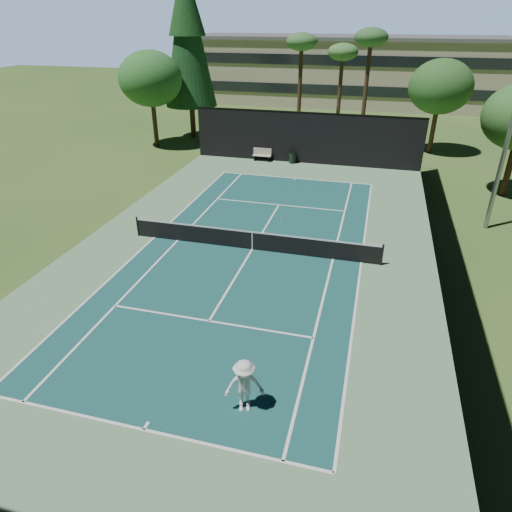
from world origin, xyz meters
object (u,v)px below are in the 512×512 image
(tennis_ball_b, at_px, (187,236))
(park_bench, at_px, (262,154))
(tennis_ball_c, at_px, (281,218))
(player, at_px, (244,386))
(tennis_net, at_px, (252,240))
(trash_bin, at_px, (292,157))
(tennis_ball_d, at_px, (166,214))

(tennis_ball_b, height_order, park_bench, park_bench)
(tennis_ball_c, bearing_deg, tennis_ball_b, -140.84)
(player, bearing_deg, tennis_ball_c, 79.29)
(tennis_net, distance_m, tennis_ball_c, 4.31)
(park_bench, xyz_separation_m, trash_bin, (2.54, -0.06, -0.07))
(tennis_ball_d, height_order, park_bench, park_bench)
(player, bearing_deg, tennis_ball_d, 104.61)
(tennis_ball_b, xyz_separation_m, park_bench, (0.39, 15.14, 0.51))
(tennis_net, relative_size, tennis_ball_d, 169.57)
(tennis_ball_d, distance_m, trash_bin, 13.67)
(player, height_order, tennis_ball_d, player)
(tennis_ball_d, height_order, trash_bin, trash_bin)
(tennis_net, xyz_separation_m, trash_bin, (-0.94, 15.70, -0.08))
(player, xyz_separation_m, tennis_ball_d, (-8.81, 13.45, -0.89))
(tennis_net, relative_size, tennis_ball_c, 170.83)
(player, xyz_separation_m, tennis_ball_c, (-2.03, 14.60, -0.89))
(tennis_ball_b, bearing_deg, tennis_net, -9.14)
(player, height_order, trash_bin, player)
(tennis_ball_b, bearing_deg, trash_bin, 79.00)
(tennis_ball_b, distance_m, trash_bin, 15.37)
(player, distance_m, tennis_ball_d, 16.10)
(player, height_order, tennis_ball_b, player)
(tennis_net, bearing_deg, tennis_ball_b, 170.86)
(player, relative_size, park_bench, 1.23)
(park_bench, bearing_deg, tennis_ball_b, -91.46)
(tennis_ball_d, bearing_deg, tennis_net, -26.51)
(tennis_ball_c, distance_m, trash_bin, 11.56)
(tennis_ball_b, bearing_deg, player, -59.49)
(trash_bin, bearing_deg, park_bench, 178.65)
(tennis_net, distance_m, tennis_ball_d, 6.95)
(player, height_order, park_bench, player)
(tennis_ball_c, bearing_deg, park_bench, 109.43)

